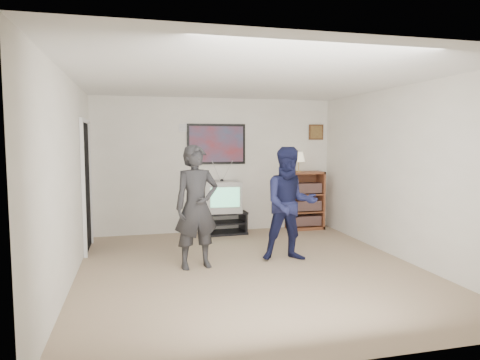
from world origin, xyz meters
name	(u,v)px	position (x,y,z in m)	size (l,w,h in m)	color
room_shell	(245,174)	(0.00, 0.35, 1.25)	(4.51, 5.00, 2.51)	#96755F
media_stand	(223,223)	(0.07, 2.23, 0.21)	(0.86, 0.51, 0.41)	black
crt_television	(222,196)	(0.05, 2.23, 0.70)	(0.67, 0.56, 0.56)	#A3A19D
bookshelf	(305,200)	(1.71, 2.28, 0.56)	(0.68, 0.39, 1.12)	brown
table_lamp	(299,162)	(1.56, 2.27, 1.31)	(0.24, 0.24, 0.38)	beige
person_tall	(196,207)	(-0.69, 0.27, 0.83)	(0.61, 0.40, 1.66)	#252527
person_short	(290,204)	(0.66, 0.31, 0.82)	(0.79, 0.62, 1.63)	#141739
controller_left	(191,173)	(-0.73, 0.53, 1.28)	(0.04, 0.13, 0.04)	white
controller_right	(285,184)	(0.65, 0.50, 1.08)	(0.04, 0.13, 0.04)	white
poster	(216,144)	(0.00, 2.48, 1.65)	(1.10, 0.03, 0.75)	black
air_vent	(187,128)	(-0.55, 2.48, 1.95)	(0.28, 0.02, 0.14)	white
small_picture	(316,132)	(2.00, 2.48, 1.88)	(0.30, 0.03, 0.30)	#401E14
doorway	(86,187)	(-2.23, 1.60, 1.00)	(0.03, 0.85, 2.00)	black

